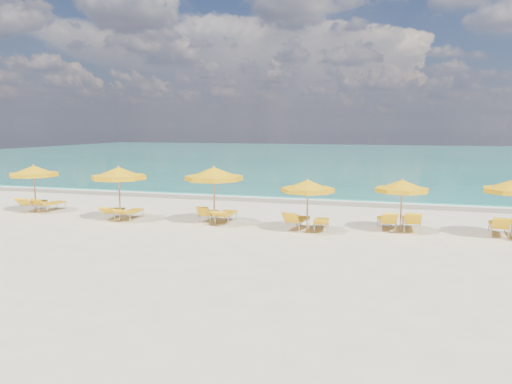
# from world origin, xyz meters

# --- Properties ---
(ground_plane) EXTENTS (120.00, 120.00, 0.00)m
(ground_plane) POSITION_xyz_m (0.00, 0.00, 0.00)
(ground_plane) COLOR beige
(ocean) EXTENTS (120.00, 80.00, 0.30)m
(ocean) POSITION_xyz_m (0.00, 48.00, 0.00)
(ocean) COLOR #157763
(ocean) RESTS_ON ground
(wet_sand_band) EXTENTS (120.00, 2.60, 0.01)m
(wet_sand_band) POSITION_xyz_m (0.00, 7.40, 0.00)
(wet_sand_band) COLOR tan
(wet_sand_band) RESTS_ON ground
(foam_line) EXTENTS (120.00, 1.20, 0.03)m
(foam_line) POSITION_xyz_m (0.00, 8.20, 0.00)
(foam_line) COLOR white
(foam_line) RESTS_ON ground
(whitecap_near) EXTENTS (14.00, 0.36, 0.05)m
(whitecap_near) POSITION_xyz_m (-6.00, 17.00, 0.00)
(whitecap_near) COLOR white
(whitecap_near) RESTS_ON ground
(whitecap_far) EXTENTS (18.00, 0.30, 0.05)m
(whitecap_far) POSITION_xyz_m (8.00, 24.00, 0.00)
(whitecap_far) COLOR white
(whitecap_far) RESTS_ON ground
(umbrella_1) EXTENTS (2.90, 2.90, 2.28)m
(umbrella_1) POSITION_xyz_m (-10.58, 0.23, 1.94)
(umbrella_1) COLOR tan
(umbrella_1) RESTS_ON ground
(umbrella_2) EXTENTS (3.00, 3.00, 2.39)m
(umbrella_2) POSITION_xyz_m (-5.58, -0.47, 2.03)
(umbrella_2) COLOR tan
(umbrella_2) RESTS_ON ground
(umbrella_3) EXTENTS (3.15, 3.15, 2.45)m
(umbrella_3) POSITION_xyz_m (-1.35, -0.09, 2.09)
(umbrella_3) COLOR tan
(umbrella_3) RESTS_ON ground
(umbrella_4) EXTENTS (2.40, 2.40, 2.09)m
(umbrella_4) POSITION_xyz_m (2.68, -0.58, 1.78)
(umbrella_4) COLOR tan
(umbrella_4) RESTS_ON ground
(umbrella_5) EXTENTS (2.52, 2.52, 2.08)m
(umbrella_5) POSITION_xyz_m (6.13, 0.51, 1.78)
(umbrella_5) COLOR tan
(umbrella_5) RESTS_ON ground
(lounger_1_left) EXTENTS (0.92, 1.96, 0.79)m
(lounger_1_left) POSITION_xyz_m (-10.94, 0.51, 0.23)
(lounger_1_left) COLOR #A5A8AD
(lounger_1_left) RESTS_ON ground
(lounger_1_right) EXTENTS (0.76, 1.81, 0.75)m
(lounger_1_right) POSITION_xyz_m (-10.07, 0.69, 0.21)
(lounger_1_right) COLOR #A5A8AD
(lounger_1_right) RESTS_ON ground
(lounger_2_left) EXTENTS (0.83, 1.75, 0.68)m
(lounger_2_left) POSITION_xyz_m (-6.09, -0.18, 0.20)
(lounger_2_left) COLOR #A5A8AD
(lounger_2_left) RESTS_ON ground
(lounger_2_right) EXTENTS (0.58, 1.74, 0.63)m
(lounger_2_right) POSITION_xyz_m (-5.22, -0.19, 0.20)
(lounger_2_right) COLOR #A5A8AD
(lounger_2_right) RESTS_ON ground
(lounger_3_left) EXTENTS (0.62, 1.60, 0.78)m
(lounger_3_left) POSITION_xyz_m (-1.83, 0.49, 0.20)
(lounger_3_left) COLOR #A5A8AD
(lounger_3_left) RESTS_ON ground
(lounger_3_right) EXTENTS (0.72, 1.98, 0.71)m
(lounger_3_right) POSITION_xyz_m (-0.98, 0.30, 0.23)
(lounger_3_right) COLOR #A5A8AD
(lounger_3_right) RESTS_ON ground
(lounger_4_left) EXTENTS (0.83, 1.85, 0.84)m
(lounger_4_left) POSITION_xyz_m (2.19, -0.09, 0.22)
(lounger_4_left) COLOR #A5A8AD
(lounger_4_left) RESTS_ON ground
(lounger_4_right) EXTENTS (0.71, 1.76, 0.63)m
(lounger_4_right) POSITION_xyz_m (3.15, -0.01, 0.20)
(lounger_4_right) COLOR #A5A8AD
(lounger_4_right) RESTS_ON ground
(lounger_5_left) EXTENTS (0.88, 1.83, 0.85)m
(lounger_5_left) POSITION_xyz_m (5.60, 0.82, 0.22)
(lounger_5_left) COLOR #A5A8AD
(lounger_5_left) RESTS_ON ground
(lounger_5_right) EXTENTS (0.75, 1.93, 0.90)m
(lounger_5_right) POSITION_xyz_m (6.53, 0.91, 0.24)
(lounger_5_right) COLOR #A5A8AD
(lounger_5_right) RESTS_ON ground
(lounger_6_left) EXTENTS (0.77, 1.90, 0.87)m
(lounger_6_left) POSITION_xyz_m (9.67, 0.91, 0.23)
(lounger_6_left) COLOR #A5A8AD
(lounger_6_left) RESTS_ON ground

